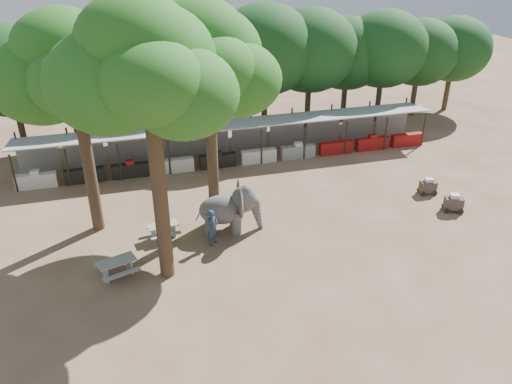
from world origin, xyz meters
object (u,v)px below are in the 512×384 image
object	(u,v)px
handler	(213,228)
cart_front	(454,203)
yard_tree_left	(70,71)
cart_back	(428,186)
yard_tree_back	(204,60)
yard_tree_center	(144,70)
picnic_table_near	(117,266)
picnic_table_far	(163,229)
elephant	(230,209)

from	to	relation	value
handler	cart_front	size ratio (longest dim) A/B	1.53
yard_tree_left	cart_back	distance (m)	20.48
yard_tree_left	yard_tree_back	size ratio (longest dim) A/B	0.97
yard_tree_left	yard_tree_center	size ratio (longest dim) A/B	0.92
picnic_table_near	picnic_table_far	world-z (taller)	picnic_table_near
picnic_table_near	yard_tree_back	bearing A→B (deg)	18.68
handler	cart_front	world-z (taller)	handler
yard_tree_back	cart_back	xyz separation A→B (m)	(12.93, -0.38, -8.05)
yard_tree_left	elephant	bearing A→B (deg)	-18.53
yard_tree_center	elephant	distance (m)	9.18
yard_tree_center	elephant	world-z (taller)	yard_tree_center
yard_tree_center	yard_tree_back	xyz separation A→B (m)	(3.00, 4.00, -0.67)
picnic_table_far	cart_front	world-z (taller)	cart_front
picnic_table_far	picnic_table_near	bearing A→B (deg)	-140.21
yard_tree_back	picnic_table_near	distance (m)	10.16
picnic_table_near	cart_front	xyz separation A→B (m)	(18.12, 1.10, -0.03)
yard_tree_back	cart_front	bearing A→B (deg)	-11.32
picnic_table_near	picnic_table_far	xyz separation A→B (m)	(2.33, 2.70, -0.05)
elephant	picnic_table_far	distance (m)	3.53
yard_tree_center	cart_front	size ratio (longest dim) A/B	9.68
yard_tree_left	yard_tree_back	distance (m)	6.09
cart_back	elephant	bearing A→B (deg)	-168.67
picnic_table_near	cart_back	size ratio (longest dim) A/B	1.88
yard_tree_left	cart_back	bearing A→B (deg)	-4.18
elephant	cart_back	xyz separation A→B (m)	(12.19, 0.88, -0.79)
yard_tree_left	handler	world-z (taller)	yard_tree_left
cart_back	picnic_table_far	bearing A→B (deg)	-170.44
yard_tree_center	handler	bearing A→B (deg)	32.84
elephant	cart_front	xyz separation A→B (m)	(12.36, -1.36, -0.77)
handler	picnic_table_far	bearing A→B (deg)	105.55
handler	cart_front	distance (m)	13.49
handler	elephant	bearing A→B (deg)	-2.15
picnic_table_near	handler	bearing A→B (deg)	-0.94
yard_tree_back	picnic_table_far	size ratio (longest dim) A/B	6.58
handler	picnic_table_near	xyz separation A→B (m)	(-4.64, -1.41, -0.41)
yard_tree_center	yard_tree_back	size ratio (longest dim) A/B	1.06
yard_tree_left	yard_tree_center	xyz separation A→B (m)	(3.00, -5.00, 1.01)
picnic_table_far	cart_back	bearing A→B (deg)	-7.09
yard_tree_left	picnic_table_far	size ratio (longest dim) A/B	6.38
handler	cart_front	bearing A→B (deg)	-46.62
cart_front	elephant	bearing A→B (deg)	-164.63
cart_front	yard_tree_center	bearing A→B (deg)	-153.44
elephant	cart_front	bearing A→B (deg)	3.03
yard_tree_left	picnic_table_far	bearing A→B (deg)	-31.47
picnic_table_far	elephant	bearing A→B (deg)	-13.38
yard_tree_left	yard_tree_center	distance (m)	5.92
yard_tree_left	picnic_table_far	world-z (taller)	yard_tree_left
elephant	picnic_table_far	xyz separation A→B (m)	(-3.44, 0.24, -0.78)
yard_tree_center	cart_back	world-z (taller)	yard_tree_center
yard_tree_back	elephant	world-z (taller)	yard_tree_back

